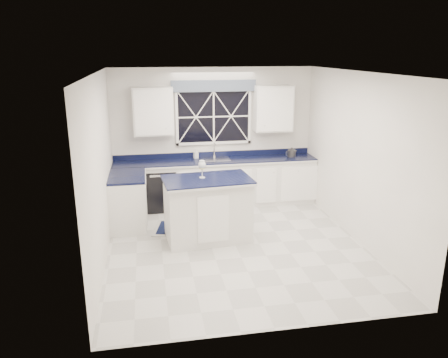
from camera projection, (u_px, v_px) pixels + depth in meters
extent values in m
plane|color=beige|center=(236.00, 245.00, 7.00)|extent=(4.50, 4.50, 0.00)
cube|color=beige|center=(213.00, 136.00, 8.74)|extent=(4.00, 0.10, 2.70)
cube|color=silver|center=(216.00, 184.00, 8.71)|extent=(3.98, 0.60, 0.90)
cube|color=silver|center=(128.00, 202.00, 7.67)|extent=(0.60, 1.00, 0.90)
cube|color=black|center=(216.00, 161.00, 8.58)|extent=(3.98, 0.64, 0.04)
cube|color=black|center=(161.00, 188.00, 8.54)|extent=(0.60, 0.58, 0.82)
cube|color=black|center=(214.00, 117.00, 8.60)|extent=(1.40, 0.02, 1.00)
cube|color=slate|center=(214.00, 86.00, 8.37)|extent=(1.65, 0.04, 0.22)
cube|color=silver|center=(153.00, 111.00, 8.22)|extent=(0.75, 0.34, 0.90)
cube|color=silver|center=(273.00, 109.00, 8.62)|extent=(0.75, 0.34, 0.90)
cylinder|color=silver|center=(214.00, 156.00, 8.78)|extent=(0.05, 0.05, 0.04)
cylinder|color=silver|center=(214.00, 149.00, 8.74)|extent=(0.02, 0.02, 0.28)
cylinder|color=silver|center=(215.00, 144.00, 8.61)|extent=(0.02, 0.18, 0.02)
cube|color=silver|center=(208.00, 210.00, 7.12)|extent=(1.39, 0.89, 1.00)
cube|color=black|center=(207.00, 180.00, 6.97)|extent=(1.46, 0.96, 0.04)
cube|color=#A7A7A2|center=(188.00, 228.00, 7.65)|extent=(1.31, 0.95, 0.01)
cube|color=black|center=(188.00, 228.00, 7.65)|extent=(1.15, 0.80, 0.01)
cylinder|color=#2F2F32|center=(292.00, 153.00, 8.80)|extent=(0.21, 0.21, 0.14)
cone|color=#2F2F32|center=(292.00, 149.00, 8.77)|extent=(0.17, 0.17, 0.06)
torus|color=#2F2F32|center=(288.00, 153.00, 8.76)|extent=(0.11, 0.05, 0.11)
cylinder|color=#2F2F32|center=(296.00, 152.00, 8.83)|extent=(0.07, 0.03, 0.09)
cylinder|color=silver|center=(202.00, 177.00, 7.01)|extent=(0.09, 0.09, 0.01)
cylinder|color=silver|center=(202.00, 173.00, 6.99)|extent=(0.02, 0.02, 0.15)
ellipsoid|color=silver|center=(202.00, 165.00, 6.95)|extent=(0.12, 0.12, 0.15)
cylinder|color=#D9D273|center=(202.00, 167.00, 6.96)|extent=(0.10, 0.10, 0.06)
imported|color=silver|center=(196.00, 154.00, 8.66)|extent=(0.10, 0.11, 0.19)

